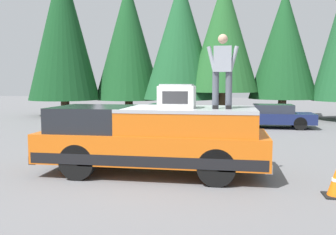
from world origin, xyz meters
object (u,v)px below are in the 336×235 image
at_px(person_on_truck_bed, 222,69).
at_px(parked_car_navy, 271,116).
at_px(compressor_unit, 177,96).
at_px(traffic_cone, 336,182).
at_px(pickup_truck, 153,138).
at_px(parked_car_maroon, 167,115).

distance_m(person_on_truck_bed, parked_car_navy, 10.49).
relative_size(compressor_unit, traffic_cone, 1.35).
bearing_deg(compressor_unit, pickup_truck, 72.85).
relative_size(pickup_truck, person_on_truck_bed, 3.28).
height_order(compressor_unit, parked_car_maroon, compressor_unit).
relative_size(pickup_truck, parked_car_navy, 1.35).
bearing_deg(compressor_unit, parked_car_navy, -18.18).
xyz_separation_m(person_on_truck_bed, parked_car_navy, (10.06, -2.23, -1.97)).
distance_m(parked_car_navy, traffic_cone, 11.03).
height_order(person_on_truck_bed, parked_car_maroon, person_on_truck_bed).
height_order(compressor_unit, person_on_truck_bed, person_on_truck_bed).
distance_m(compressor_unit, traffic_cone, 3.85).
bearing_deg(parked_car_navy, traffic_cone, -179.75).
xyz_separation_m(parked_car_navy, parked_car_maroon, (-0.36, 5.15, 0.00)).
bearing_deg(pickup_truck, compressor_unit, -107.15).
bearing_deg(person_on_truck_bed, parked_car_navy, -12.51).
relative_size(person_on_truck_bed, parked_car_maroon, 0.41).
bearing_deg(parked_car_maroon, pickup_truck, -172.49).
distance_m(pickup_truck, parked_car_maroon, 9.54).
distance_m(pickup_truck, traffic_cone, 4.18).
bearing_deg(parked_car_maroon, traffic_cone, -153.99).
bearing_deg(traffic_cone, parked_car_navy, 0.25).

